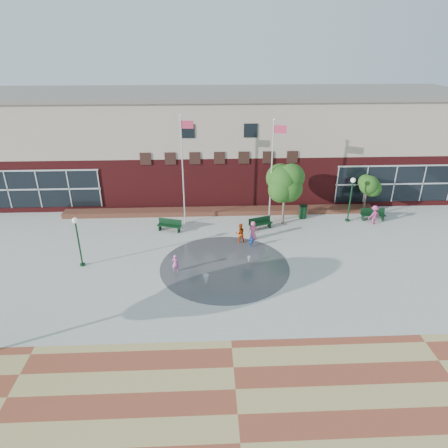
{
  "coord_description": "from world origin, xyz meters",
  "views": [
    {
      "loc": [
        -1.03,
        -19.27,
        13.58
      ],
      "look_at": [
        0.0,
        4.0,
        2.6
      ],
      "focal_mm": 32.0,
      "sensor_mm": 36.0,
      "label": 1
    }
  ],
  "objects_px": {
    "bench_left": "(169,227)",
    "child_splash": "(175,263)",
    "trash_can": "(303,212)",
    "flagpole_right": "(272,168)",
    "flagpole_left": "(183,165)"
  },
  "relations": [
    {
      "from": "flagpole_right",
      "to": "bench_left",
      "type": "distance_m",
      "value": 9.06
    },
    {
      "from": "bench_left",
      "to": "child_splash",
      "type": "bearing_deg",
      "value": -64.08
    },
    {
      "from": "trash_can",
      "to": "child_splash",
      "type": "relative_size",
      "value": 0.92
    },
    {
      "from": "trash_can",
      "to": "child_splash",
      "type": "bearing_deg",
      "value": -141.57
    },
    {
      "from": "flagpole_left",
      "to": "bench_left",
      "type": "bearing_deg",
      "value": -125.57
    },
    {
      "from": "flagpole_right",
      "to": "trash_can",
      "type": "relative_size",
      "value": 7.42
    },
    {
      "from": "flagpole_left",
      "to": "bench_left",
      "type": "xyz_separation_m",
      "value": [
        -1.17,
        -1.43,
        -4.47
      ]
    },
    {
      "from": "bench_left",
      "to": "trash_can",
      "type": "distance_m",
      "value": 10.94
    },
    {
      "from": "trash_can",
      "to": "child_splash",
      "type": "xyz_separation_m",
      "value": [
        -9.91,
        -7.86,
        0.04
      ]
    },
    {
      "from": "flagpole_right",
      "to": "child_splash",
      "type": "distance_m",
      "value": 10.72
    },
    {
      "from": "flagpole_left",
      "to": "flagpole_right",
      "type": "relative_size",
      "value": 1.04
    },
    {
      "from": "bench_left",
      "to": "trash_can",
      "type": "xyz_separation_m",
      "value": [
        10.76,
        1.96,
        0.26
      ]
    },
    {
      "from": "trash_can",
      "to": "flagpole_right",
      "type": "bearing_deg",
      "value": -163.56
    },
    {
      "from": "flagpole_left",
      "to": "child_splash",
      "type": "bearing_deg",
      "value": -88.72
    },
    {
      "from": "bench_left",
      "to": "child_splash",
      "type": "height_order",
      "value": "child_splash"
    }
  ]
}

